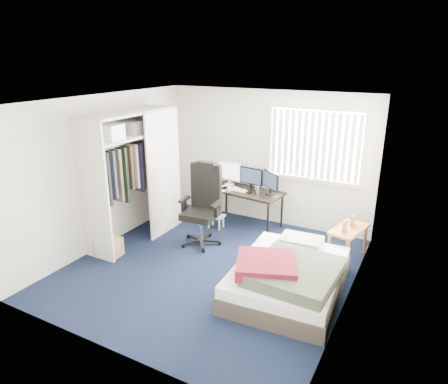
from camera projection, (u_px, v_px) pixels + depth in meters
ground at (212, 267)px, 6.11m from camera, size 4.20×4.20×0.00m
room_shell at (210, 172)px, 5.62m from camera, size 4.20×4.20×4.20m
window_assembly at (315, 145)px, 6.88m from camera, size 1.72×0.09×1.32m
closet at (132, 164)px, 6.64m from camera, size 0.64×1.84×2.22m
desk at (247, 188)px, 7.44m from camera, size 1.45×0.81×1.14m
office_chair at (203, 213)px, 6.76m from camera, size 0.71×0.71×1.39m
footstool at (216, 218)px, 7.44m from camera, size 0.31×0.25×0.25m
nightstand at (349, 232)px, 6.24m from camera, size 0.54×0.82×0.70m
bed at (288, 276)px, 5.35m from camera, size 1.48×1.91×0.61m
pine_box at (108, 247)px, 6.41m from camera, size 0.42×0.33×0.30m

